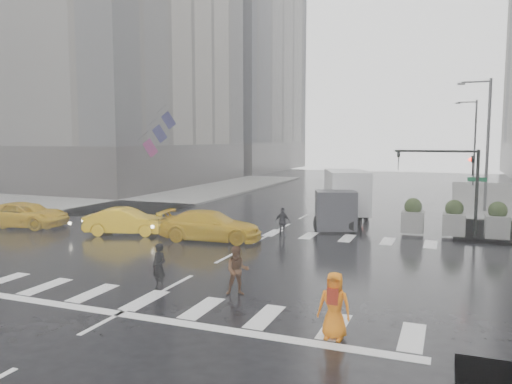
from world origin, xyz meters
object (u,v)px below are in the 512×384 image
at_px(traffic_signal_pole, 456,175).
at_px(taxi_front, 30,214).
at_px(taxi_mid, 126,221).
at_px(pedestrian_brown, 237,271).
at_px(box_truck, 344,196).
at_px(pedestrian_orange, 334,305).

relative_size(traffic_signal_pole, taxi_front, 1.06).
bearing_deg(taxi_mid, taxi_front, 72.65).
distance_m(traffic_signal_pole, pedestrian_brown, 14.25).
bearing_deg(taxi_mid, box_truck, -72.56).
bearing_deg(box_truck, pedestrian_orange, -98.96).
relative_size(taxi_front, box_truck, 0.72).
relative_size(taxi_mid, box_truck, 0.72).
bearing_deg(pedestrian_brown, box_truck, 63.12).
bearing_deg(box_truck, taxi_front, -176.14).
height_order(pedestrian_orange, taxi_front, pedestrian_orange).
bearing_deg(pedestrian_brown, taxi_front, 131.28).
xyz_separation_m(traffic_signal_pole, pedestrian_brown, (-6.54, -12.43, -2.42)).
bearing_deg(taxi_mid, pedestrian_brown, -145.10).
height_order(traffic_signal_pole, pedestrian_orange, traffic_signal_pole).
distance_m(traffic_signal_pole, box_truck, 6.49).
distance_m(pedestrian_brown, taxi_front, 17.56).
relative_size(pedestrian_brown, box_truck, 0.27).
bearing_deg(pedestrian_orange, traffic_signal_pole, 80.61).
height_order(taxi_front, box_truck, box_truck).
distance_m(traffic_signal_pole, taxi_front, 23.33).
height_order(pedestrian_orange, box_truck, box_truck).
bearing_deg(traffic_signal_pole, taxi_mid, -161.98).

